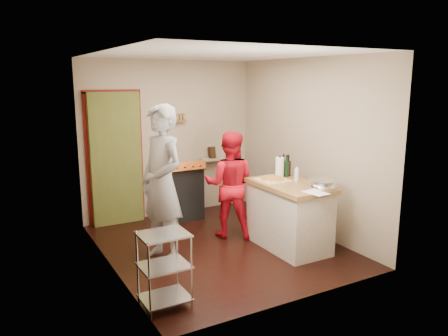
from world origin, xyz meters
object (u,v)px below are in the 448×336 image
at_px(person_red, 230,185).
at_px(wire_shelving, 164,267).
at_px(island, 289,214).
at_px(stove, 181,192).
at_px(person_stripe, 162,184).

bearing_deg(person_red, wire_shelving, 78.24).
height_order(wire_shelving, person_red, person_red).
bearing_deg(person_red, island, 157.11).
relative_size(wire_shelving, person_red, 0.51).
distance_m(stove, person_red, 1.22).
bearing_deg(wire_shelving, person_stripe, 69.11).
bearing_deg(stove, wire_shelving, -116.85).
distance_m(island, person_stripe, 1.79).
relative_size(island, person_red, 0.84).
bearing_deg(island, person_stripe, 163.57).
height_order(stove, island, island).
distance_m(island, person_red, 0.98).
distance_m(stove, wire_shelving, 2.94).
distance_m(stove, person_stripe, 1.78).
bearing_deg(wire_shelving, stove, 63.15).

